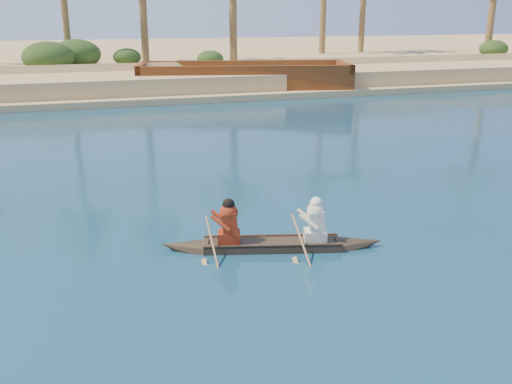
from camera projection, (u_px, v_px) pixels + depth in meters
name	position (u px, v px, depth m)	size (l,w,h in m)	color
sandy_embankment	(18.00, 63.00, 50.29)	(150.00, 51.00, 1.50)	tan
canoe	(272.00, 238.00, 11.97)	(4.68, 1.81, 1.29)	#352B1D
barge_right	(244.00, 81.00, 35.14)	(13.42, 7.07, 2.13)	brown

